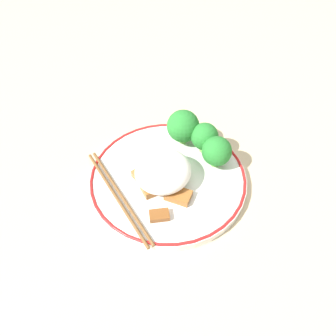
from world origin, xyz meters
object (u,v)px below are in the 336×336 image
at_px(broccoli_back_left, 217,151).
at_px(chopsticks, 118,196).
at_px(broccoli_back_center, 205,137).
at_px(plate, 168,178).
at_px(broccoli_back_right, 183,126).

xyz_separation_m(broccoli_back_left, chopsticks, (-0.15, 0.08, -0.03)).
bearing_deg(broccoli_back_center, broccoli_back_left, -113.02).
xyz_separation_m(plate, broccoli_back_center, (0.09, -0.01, 0.04)).
relative_size(plate, broccoli_back_right, 3.97).
bearing_deg(broccoli_back_left, chopsticks, 152.61).
bearing_deg(plate, broccoli_back_left, -32.70).
bearing_deg(broccoli_back_left, broccoli_back_center, 66.98).
bearing_deg(plate, chopsticks, 157.64).
relative_size(plate, broccoli_back_center, 4.55).
relative_size(broccoli_back_left, chopsticks, 0.28).
distance_m(plate, chopsticks, 0.09).
relative_size(broccoli_back_center, broccoli_back_right, 0.87).
relative_size(plate, chopsticks, 1.29).
height_order(broccoli_back_right, chopsticks, broccoli_back_right).
height_order(plate, broccoli_back_center, broccoli_back_center).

